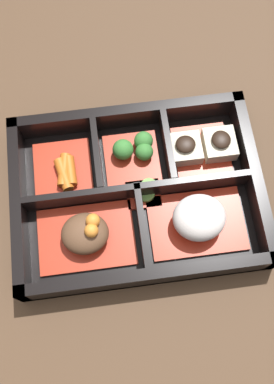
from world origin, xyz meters
name	(u,v)px	position (x,y,z in m)	size (l,w,h in m)	color
ground_plane	(137,198)	(0.00, 0.00, 0.00)	(3.00, 3.00, 0.00)	#4C3523
bento_base	(137,197)	(0.00, 0.00, 0.01)	(0.32, 0.23, 0.01)	black
bento_rim	(137,190)	(0.00, 0.00, 0.02)	(0.32, 0.23, 0.05)	black
bowl_rice	(199,219)	(-0.07, 0.05, 0.03)	(0.12, 0.09, 0.05)	#B22D19
bowl_stew	(86,234)	(0.07, 0.05, 0.03)	(0.12, 0.09, 0.05)	#B22D19
bowl_tofu	(202,147)	(-0.09, -0.05, 0.02)	(0.09, 0.08, 0.03)	#B22D19
bowl_greens	(134,151)	(0.00, -0.06, 0.02)	(0.07, 0.08, 0.03)	#B22D19
bowl_carrots	(64,169)	(0.09, -0.05, 0.02)	(0.08, 0.08, 0.02)	#B22D19
bowl_pickles	(144,191)	(-0.01, 0.00, 0.02)	(0.04, 0.04, 0.01)	#B22D19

